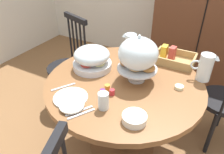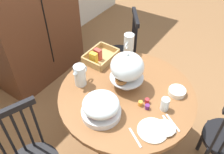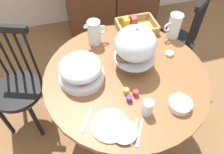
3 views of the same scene
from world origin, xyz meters
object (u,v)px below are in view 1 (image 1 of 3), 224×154
(wooden_armoire, at_px, (210,3))
(butter_dish, at_px, (179,87))
(windsor_chair_by_cabinet, at_px, (69,68))
(orange_juice_pitcher, at_px, (131,46))
(fruit_platter_covered, at_px, (92,58))
(cereal_basket, at_px, (173,58))
(milk_pitcher, at_px, (205,68))
(drinking_glass, at_px, (103,101))
(china_plate_large, at_px, (71,98))
(cereal_bowl, at_px, (134,118))
(dining_table, at_px, (123,105))
(china_plate_small, at_px, (72,105))
(pastry_stand_with_dome, at_px, (138,55))

(wooden_armoire, xyz_separation_m, butter_dish, (0.06, -1.43, -0.23))
(windsor_chair_by_cabinet, height_order, orange_juice_pitcher, windsor_chair_by_cabinet)
(fruit_platter_covered, bearing_deg, cereal_basket, 38.09)
(orange_juice_pitcher, bearing_deg, milk_pitcher, -8.49)
(windsor_chair_by_cabinet, relative_size, drinking_glass, 8.86)
(china_plate_large, xyz_separation_m, cereal_bowl, (0.44, 0.01, 0.02))
(fruit_platter_covered, bearing_deg, butter_dish, 4.61)
(drinking_glass, bearing_deg, orange_juice_pitcher, 102.09)
(orange_juice_pitcher, bearing_deg, cereal_bowl, -63.53)
(wooden_armoire, distance_m, dining_table, 1.63)
(china_plate_large, bearing_deg, china_plate_small, -46.66)
(fruit_platter_covered, bearing_deg, china_plate_large, -77.18)
(wooden_armoire, xyz_separation_m, drinking_glass, (-0.29, -1.85, -0.19))
(drinking_glass, bearing_deg, china_plate_large, -174.26)
(drinking_glass, bearing_deg, butter_dish, 50.31)
(orange_juice_pitcher, relative_size, china_plate_large, 0.87)
(milk_pitcher, height_order, drinking_glass, milk_pitcher)
(wooden_armoire, xyz_separation_m, fruit_platter_covered, (-0.61, -1.48, -0.16))
(wooden_armoire, relative_size, orange_juice_pitcher, 10.20)
(windsor_chair_by_cabinet, distance_m, orange_juice_pitcher, 0.77)
(orange_juice_pitcher, xyz_separation_m, cereal_bowl, (0.36, -0.72, -0.07))
(windsor_chair_by_cabinet, height_order, pastry_stand_with_dome, pastry_stand_with_dome)
(pastry_stand_with_dome, height_order, cereal_bowl, pastry_stand_with_dome)
(milk_pitcher, xyz_separation_m, butter_dish, (-0.12, -0.20, -0.08))
(milk_pitcher, height_order, cereal_basket, milk_pitcher)
(windsor_chair_by_cabinet, bearing_deg, dining_table, -22.11)
(milk_pitcher, height_order, china_plate_small, milk_pitcher)
(pastry_stand_with_dome, bearing_deg, windsor_chair_by_cabinet, 162.66)
(cereal_basket, distance_m, china_plate_small, 0.94)
(pastry_stand_with_dome, bearing_deg, butter_dish, 7.89)
(fruit_platter_covered, xyz_separation_m, butter_dish, (0.66, 0.05, -0.07))
(pastry_stand_with_dome, height_order, fruit_platter_covered, pastry_stand_with_dome)
(dining_table, distance_m, orange_juice_pitcher, 0.51)
(windsor_chair_by_cabinet, bearing_deg, orange_juice_pitcher, 4.79)
(wooden_armoire, bearing_deg, dining_table, -101.46)
(windsor_chair_by_cabinet, height_order, butter_dish, windsor_chair_by_cabinet)
(fruit_platter_covered, relative_size, cereal_bowl, 2.14)
(china_plate_small, bearing_deg, dining_table, 70.29)
(wooden_armoire, height_order, dining_table, wooden_armoire)
(cereal_bowl, bearing_deg, pastry_stand_with_dome, 111.86)
(dining_table, relative_size, pastry_stand_with_dome, 3.28)
(drinking_glass, bearing_deg, dining_table, 93.65)
(cereal_basket, bearing_deg, china_plate_large, -118.49)
(pastry_stand_with_dome, height_order, china_plate_small, pastry_stand_with_dome)
(milk_pitcher, distance_m, cereal_bowl, 0.68)
(pastry_stand_with_dome, height_order, cereal_basket, pastry_stand_with_dome)
(china_plate_small, relative_size, cereal_bowl, 1.07)
(dining_table, relative_size, windsor_chair_by_cabinet, 1.16)
(china_plate_large, xyz_separation_m, china_plate_small, (0.06, -0.07, 0.01))
(dining_table, relative_size, china_plate_large, 5.14)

